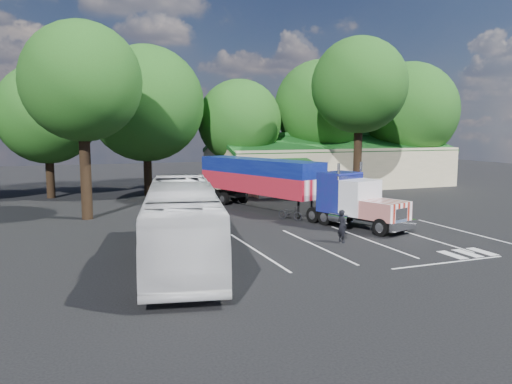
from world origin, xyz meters
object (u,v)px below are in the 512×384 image
object	(u,v)px
bicycle	(290,213)
tour_bus	(182,223)
silver_sedan	(336,185)
woman	(342,226)
semi_truck	(281,182)

from	to	relation	value
bicycle	tour_bus	distance (m)	11.81
tour_bus	silver_sedan	distance (m)	27.33
woman	tour_bus	distance (m)	8.69
bicycle	silver_sedan	size ratio (longest dim) A/B	0.45
semi_truck	woman	size ratio (longest dim) A/B	10.54
semi_truck	bicycle	world-z (taller)	semi_truck
woman	tour_bus	xyz separation A→B (m)	(-8.60, -0.91, 0.90)
silver_sedan	semi_truck	bearing A→B (deg)	154.23
bicycle	silver_sedan	world-z (taller)	silver_sedan
woman	bicycle	size ratio (longest dim) A/B	1.00
tour_bus	silver_sedan	bearing A→B (deg)	57.39
semi_truck	woman	world-z (taller)	semi_truck
bicycle	silver_sedan	distance (m)	15.63
tour_bus	semi_truck	bearing A→B (deg)	59.98
bicycle	tour_bus	bearing A→B (deg)	-174.24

